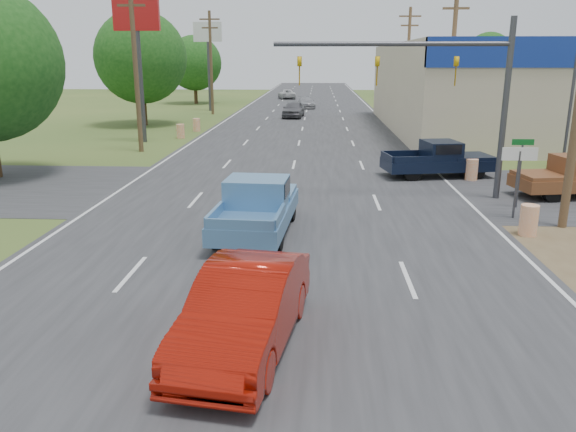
# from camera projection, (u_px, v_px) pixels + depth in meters

# --- Properties ---
(main_road) EXTENTS (15.00, 180.00, 0.02)m
(main_road) POSITION_uv_depth(u_px,v_px,m) (302.00, 129.00, 45.30)
(main_road) COLOR #2D2D30
(main_road) RESTS_ON ground
(cross_road) EXTENTS (120.00, 10.00, 0.02)m
(cross_road) POSITION_uv_depth(u_px,v_px,m) (288.00, 190.00, 24.15)
(cross_road) COLOR #2D2D30
(cross_road) RESTS_ON ground
(utility_pole_2) EXTENTS (2.00, 0.28, 10.00)m
(utility_pole_2) POSITION_uv_depth(u_px,v_px,m) (452.00, 61.00, 34.73)
(utility_pole_2) COLOR #4C3823
(utility_pole_2) RESTS_ON ground
(utility_pole_3) EXTENTS (2.00, 0.28, 10.00)m
(utility_pole_3) POSITION_uv_depth(u_px,v_px,m) (408.00, 60.00, 52.04)
(utility_pole_3) COLOR #4C3823
(utility_pole_3) RESTS_ON ground
(utility_pole_5) EXTENTS (2.00, 0.28, 10.00)m
(utility_pole_5) POSITION_uv_depth(u_px,v_px,m) (135.00, 61.00, 32.81)
(utility_pole_5) COLOR #4C3823
(utility_pole_5) RESTS_ON ground
(utility_pole_6) EXTENTS (2.00, 0.28, 10.00)m
(utility_pole_6) POSITION_uv_depth(u_px,v_px,m) (211.00, 60.00, 55.89)
(utility_pole_6) COLOR #4C3823
(utility_pole_6) RESTS_ON ground
(tree_1) EXTENTS (7.56, 7.56, 9.36)m
(tree_1) POSITION_uv_depth(u_px,v_px,m) (141.00, 57.00, 46.41)
(tree_1) COLOR #422D19
(tree_1) RESTS_ON ground
(tree_2) EXTENTS (6.72, 6.72, 8.32)m
(tree_2) POSITION_uv_depth(u_px,v_px,m) (194.00, 63.00, 69.69)
(tree_2) COLOR #422D19
(tree_2) RESTS_ON ground
(tree_5) EXTENTS (7.98, 7.98, 9.88)m
(tree_5) POSITION_uv_depth(u_px,v_px,m) (488.00, 56.00, 95.07)
(tree_5) COLOR #422D19
(tree_5) RESTS_ON ground
(tree_6) EXTENTS (8.82, 8.82, 10.92)m
(tree_6) POSITION_uv_depth(u_px,v_px,m) (140.00, 53.00, 97.96)
(tree_6) COLOR #422D19
(tree_6) RESTS_ON ground
(barrel_0) EXTENTS (0.56, 0.56, 1.00)m
(barrel_0) POSITION_uv_depth(u_px,v_px,m) (529.00, 220.00, 17.84)
(barrel_0) COLOR orange
(barrel_0) RESTS_ON ground
(barrel_1) EXTENTS (0.56, 0.56, 1.00)m
(barrel_1) POSITION_uv_depth(u_px,v_px,m) (472.00, 170.00, 25.99)
(barrel_1) COLOR orange
(barrel_1) RESTS_ON ground
(barrel_2) EXTENTS (0.56, 0.56, 1.00)m
(barrel_2) POSITION_uv_depth(u_px,v_px,m) (181.00, 131.00, 39.83)
(barrel_2) COLOR orange
(barrel_2) RESTS_ON ground
(barrel_3) EXTENTS (0.56, 0.56, 1.00)m
(barrel_3) POSITION_uv_depth(u_px,v_px,m) (197.00, 125.00, 43.66)
(barrel_3) COLOR orange
(barrel_3) RESTS_ON ground
(pole_sign_left_near) EXTENTS (3.00, 0.35, 9.20)m
(pole_sign_left_near) POSITION_uv_depth(u_px,v_px,m) (137.00, 31.00, 36.21)
(pole_sign_left_near) COLOR #3F3F44
(pole_sign_left_near) RESTS_ON ground
(pole_sign_left_far) EXTENTS (3.00, 0.35, 9.20)m
(pole_sign_left_far) POSITION_uv_depth(u_px,v_px,m) (208.00, 42.00, 59.29)
(pole_sign_left_far) COLOR #3F3F44
(pole_sign_left_far) RESTS_ON ground
(lane_sign) EXTENTS (1.20, 0.08, 2.52)m
(lane_sign) POSITION_uv_depth(u_px,v_px,m) (519.00, 165.00, 19.37)
(lane_sign) COLOR #3F3F44
(lane_sign) RESTS_ON ground
(street_name_sign) EXTENTS (0.80, 0.08, 2.61)m
(street_name_sign) POSITION_uv_depth(u_px,v_px,m) (520.00, 166.00, 20.86)
(street_name_sign) COLOR #3F3F44
(street_name_sign) RESTS_ON ground
(signal_mast) EXTENTS (9.12, 0.40, 7.00)m
(signal_mast) POSITION_uv_depth(u_px,v_px,m) (437.00, 76.00, 21.59)
(signal_mast) COLOR #3F3F44
(signal_mast) RESTS_ON ground
(red_convertible) EXTENTS (2.42, 5.12, 1.62)m
(red_convertible) POSITION_uv_depth(u_px,v_px,m) (245.00, 309.00, 10.77)
(red_convertible) COLOR #8E1106
(red_convertible) RESTS_ON ground
(blue_pickup) EXTENTS (2.48, 5.58, 1.81)m
(blue_pickup) POSITION_uv_depth(u_px,v_px,m) (257.00, 205.00, 18.04)
(blue_pickup) COLOR black
(blue_pickup) RESTS_ON ground
(navy_pickup) EXTENTS (5.43, 2.87, 1.71)m
(navy_pickup) POSITION_uv_depth(u_px,v_px,m) (441.00, 159.00, 26.72)
(navy_pickup) COLOR black
(navy_pickup) RESTS_ON ground
(brown_pickup) EXTENTS (5.30, 2.78, 1.67)m
(brown_pickup) POSITION_uv_depth(u_px,v_px,m) (575.00, 176.00, 22.82)
(brown_pickup) COLOR black
(brown_pickup) RESTS_ON ground
(distant_car_grey) EXTENTS (2.19, 4.73, 1.57)m
(distant_car_grey) POSITION_uv_depth(u_px,v_px,m) (293.00, 109.00, 53.88)
(distant_car_grey) COLOR #5B5A5F
(distant_car_grey) RESTS_ON ground
(distant_car_silver) EXTENTS (2.37, 4.50, 1.24)m
(distant_car_silver) POSITION_uv_depth(u_px,v_px,m) (306.00, 103.00, 64.19)
(distant_car_silver) COLOR #98989C
(distant_car_silver) RESTS_ON ground
(distant_car_white) EXTENTS (2.87, 4.90, 1.28)m
(distant_car_white) POSITION_uv_depth(u_px,v_px,m) (287.00, 94.00, 79.34)
(distant_car_white) COLOR #BDBDBD
(distant_car_white) RESTS_ON ground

